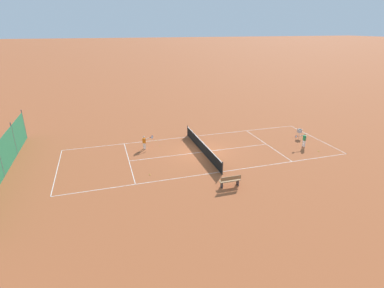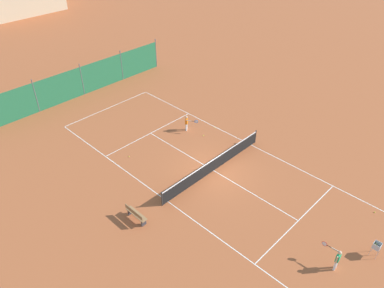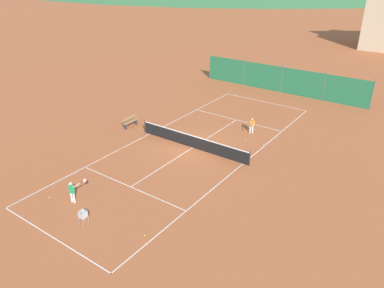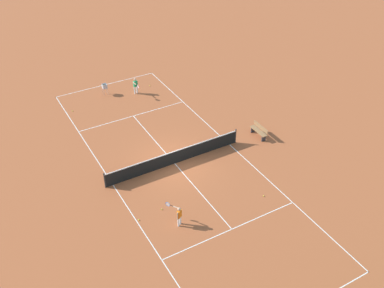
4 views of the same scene
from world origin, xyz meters
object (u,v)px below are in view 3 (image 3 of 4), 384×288
at_px(player_near_service, 252,125).
at_px(tennis_ball_by_net_left, 199,116).
at_px(courtside_bench, 130,121).
at_px(tennis_net, 193,141).
at_px(ball_hopper, 83,215).
at_px(tennis_ball_near_corner, 145,235).
at_px(player_far_service, 72,190).
at_px(tennis_ball_by_net_right, 264,144).
at_px(tennis_ball_alley_right, 246,140).
at_px(tennis_ball_service_box, 49,197).

height_order(player_near_service, tennis_ball_by_net_left, player_near_service).
bearing_deg(courtside_bench, tennis_ball_by_net_left, 56.16).
xyz_separation_m(tennis_net, tennis_ball_by_net_left, (-2.99, 5.19, -0.47)).
height_order(tennis_ball_by_net_left, ball_hopper, ball_hopper).
bearing_deg(tennis_ball_by_net_left, tennis_ball_near_corner, -65.31).
relative_size(tennis_net, ball_hopper, 10.31).
height_order(player_far_service, courtside_bench, player_far_service).
xyz_separation_m(player_near_service, tennis_ball_by_net_right, (1.71, -1.32, -0.69)).
relative_size(tennis_ball_by_net_left, ball_hopper, 0.07).
relative_size(tennis_net, player_near_service, 7.44).
xyz_separation_m(player_far_service, tennis_ball_near_corner, (5.17, 0.11, -0.72)).
relative_size(tennis_ball_by_net_left, tennis_ball_by_net_right, 1.00).
relative_size(tennis_ball_by_net_right, tennis_ball_near_corner, 1.00).
bearing_deg(player_near_service, tennis_net, -115.53).
xyz_separation_m(player_far_service, tennis_ball_alley_right, (4.08, 12.60, -0.72)).
height_order(tennis_net, tennis_ball_by_net_left, tennis_net).
relative_size(player_near_service, tennis_ball_by_net_right, 18.71).
height_order(tennis_ball_alley_right, tennis_ball_service_box, same).
xyz_separation_m(player_far_service, tennis_ball_by_net_left, (-1.45, 14.52, -0.72)).
distance_m(tennis_ball_by_net_left, courtside_bench, 6.05).
height_order(tennis_ball_alley_right, courtside_bench, courtside_bench).
xyz_separation_m(tennis_ball_service_box, tennis_ball_by_net_right, (6.95, 13.30, 0.00)).
bearing_deg(tennis_ball_alley_right, player_near_service, 101.36).
xyz_separation_m(tennis_net, player_far_service, (-1.54, -9.33, 0.25)).
xyz_separation_m(tennis_net, tennis_ball_alley_right, (2.54, 3.28, -0.47)).
height_order(player_near_service, tennis_ball_near_corner, player_near_service).
height_order(tennis_ball_service_box, tennis_ball_near_corner, same).
xyz_separation_m(tennis_ball_by_net_right, tennis_ball_near_corner, (-0.33, -12.61, 0.00)).
bearing_deg(courtside_bench, player_near_service, 27.83).
height_order(tennis_net, tennis_ball_by_net_right, tennis_net).
distance_m(player_far_service, tennis_ball_by_net_left, 14.61).
bearing_deg(tennis_ball_service_box, tennis_net, 73.25).
bearing_deg(player_near_service, tennis_ball_near_corner, -84.33).
bearing_deg(ball_hopper, tennis_ball_by_net_left, 102.96).
distance_m(tennis_ball_by_net_left, ball_hopper, 16.01).
bearing_deg(tennis_ball_service_box, tennis_ball_by_net_left, 90.01).
bearing_deg(player_far_service, tennis_ball_alley_right, 72.07).
relative_size(player_far_service, courtside_bench, 0.86).
distance_m(tennis_ball_near_corner, courtside_bench, 13.71).
bearing_deg(ball_hopper, courtside_bench, 123.29).
distance_m(player_near_service, player_far_service, 14.55).
distance_m(player_far_service, tennis_ball_alley_right, 13.27).
xyz_separation_m(tennis_ball_alley_right, tennis_ball_by_net_right, (1.42, 0.12, 0.00)).
bearing_deg(tennis_net, player_near_service, 64.47).
height_order(tennis_net, tennis_ball_near_corner, tennis_net).
distance_m(player_far_service, courtside_bench, 10.66).
bearing_deg(player_far_service, courtside_bench, 116.82).
height_order(tennis_net, tennis_ball_alley_right, tennis_net).
distance_m(player_far_service, tennis_ball_by_net_right, 13.88).
xyz_separation_m(player_near_service, tennis_ball_by_net_left, (-5.24, 0.47, -0.69)).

